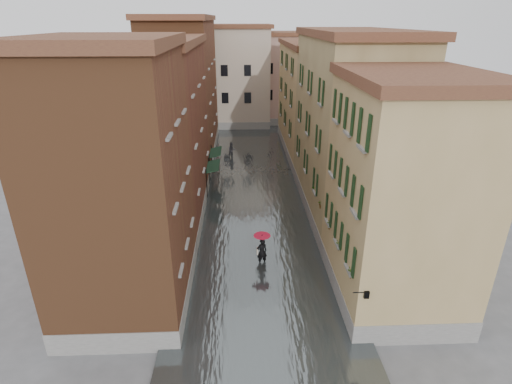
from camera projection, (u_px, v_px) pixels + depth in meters
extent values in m
plane|color=#555558|center=(260.00, 274.00, 24.08)|extent=(120.00, 120.00, 0.00)
cube|color=#474E4F|center=(253.00, 188.00, 35.95)|extent=(10.00, 60.00, 0.20)
cube|color=brown|center=(120.00, 190.00, 19.39)|extent=(6.00, 8.00, 13.00)
cube|color=brown|center=(160.00, 134.00, 29.57)|extent=(6.00, 14.00, 12.50)
cube|color=brown|center=(185.00, 91.00, 43.02)|extent=(6.00, 16.00, 14.00)
cube|color=#A38A54|center=(401.00, 199.00, 20.21)|extent=(6.00, 8.00, 11.50)
cube|color=tan|center=(348.00, 129.00, 29.99)|extent=(6.00, 14.00, 13.00)
cube|color=#A38A54|center=(313.00, 101.00, 44.04)|extent=(6.00, 16.00, 11.50)
cube|color=#B6A391|center=(226.00, 78.00, 56.20)|extent=(12.00, 9.00, 13.00)
cube|color=tan|center=(287.00, 79.00, 58.56)|extent=(10.00, 9.00, 12.00)
cube|color=black|center=(213.00, 166.00, 34.16)|extent=(1.09, 2.90, 0.31)
cylinder|color=black|center=(207.00, 185.00, 33.27)|extent=(0.06, 0.06, 2.80)
cylinder|color=black|center=(209.00, 173.00, 35.93)|extent=(0.06, 0.06, 2.80)
cube|color=black|center=(216.00, 152.00, 37.76)|extent=(1.09, 2.88, 0.31)
cylinder|color=black|center=(210.00, 169.00, 36.87)|extent=(0.06, 0.06, 2.80)
cylinder|color=black|center=(212.00, 159.00, 39.52)|extent=(0.06, 0.06, 2.80)
cylinder|color=black|center=(360.00, 292.00, 17.49)|extent=(0.60, 0.05, 0.05)
cube|color=black|center=(366.00, 294.00, 17.55)|extent=(0.22, 0.22, 0.35)
cube|color=beige|center=(366.00, 294.00, 17.55)|extent=(0.14, 0.14, 0.24)
cube|color=brown|center=(353.00, 273.00, 18.74)|extent=(0.22, 0.85, 0.18)
imported|color=#265926|center=(354.00, 266.00, 18.58)|extent=(0.59, 0.51, 0.66)
cube|color=brown|center=(341.00, 246.00, 21.00)|extent=(0.22, 0.85, 0.18)
imported|color=#265926|center=(341.00, 239.00, 20.83)|extent=(0.59, 0.51, 0.66)
cube|color=brown|center=(332.00, 225.00, 23.09)|extent=(0.22, 0.85, 0.18)
imported|color=#265926|center=(332.00, 219.00, 22.92)|extent=(0.59, 0.51, 0.66)
cube|color=brown|center=(322.00, 205.00, 25.62)|extent=(0.22, 0.85, 0.18)
imported|color=#265926|center=(323.00, 199.00, 25.45)|extent=(0.59, 0.51, 0.66)
cube|color=brown|center=(316.00, 190.00, 27.82)|extent=(0.22, 0.85, 0.18)
imported|color=#265926|center=(316.00, 185.00, 27.65)|extent=(0.59, 0.51, 0.66)
imported|color=black|center=(262.00, 252.00, 24.63)|extent=(0.76, 0.60, 1.81)
cube|color=beige|center=(257.00, 251.00, 24.65)|extent=(0.08, 0.30, 0.38)
cylinder|color=black|center=(262.00, 246.00, 24.45)|extent=(0.02, 0.02, 1.00)
cone|color=#BA0C29|center=(262.00, 238.00, 24.23)|extent=(1.07, 1.07, 0.28)
imported|color=#232326|center=(232.00, 151.00, 43.63)|extent=(1.04, 0.91, 1.78)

